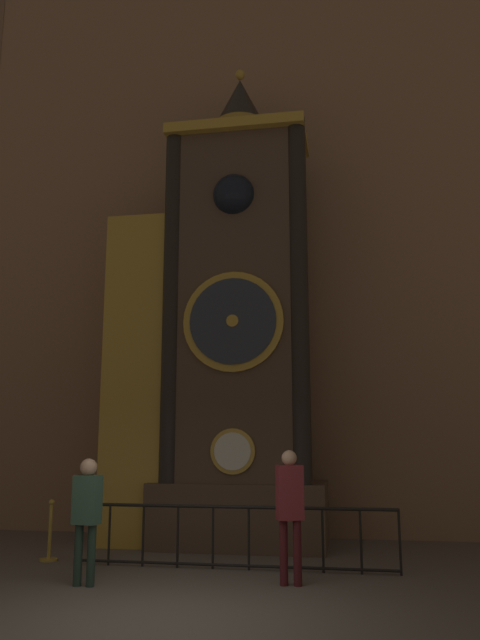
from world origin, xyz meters
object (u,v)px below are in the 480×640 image
(clock_tower, at_px, (219,332))
(visitor_far, at_px, (290,503))
(visitor_near, at_px, (87,508))
(stanchion_post, at_px, (49,541))

(clock_tower, xyz_separation_m, visitor_far, (1.56, -2.81, -2.83))
(visitor_far, bearing_deg, visitor_near, 171.60)
(clock_tower, height_order, stanchion_post, clock_tower)
(visitor_far, distance_m, stanchion_post, 4.12)
(stanchion_post, bearing_deg, visitor_far, -15.14)
(visitor_near, xyz_separation_m, visitor_far, (2.65, 0.49, 0.06))
(visitor_far, bearing_deg, clock_tower, 100.25)
(clock_tower, distance_m, visitor_near, 4.52)
(clock_tower, relative_size, stanchion_post, 10.01)
(stanchion_post, bearing_deg, visitor_near, -50.79)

